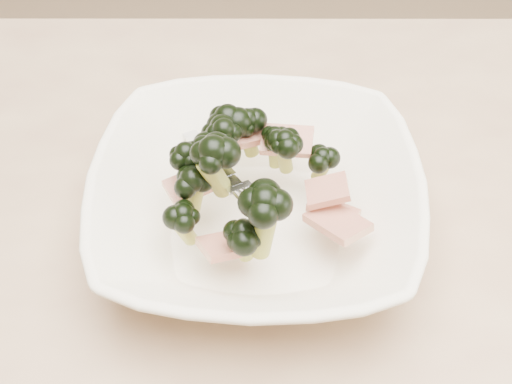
% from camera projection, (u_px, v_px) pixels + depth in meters
% --- Properties ---
extents(dining_table, '(1.20, 0.80, 0.75)m').
position_uv_depth(dining_table, '(331.00, 348.00, 0.66)').
color(dining_table, tan).
rests_on(dining_table, ground).
extents(broccoli_dish, '(0.29, 0.29, 0.12)m').
position_uv_depth(broccoli_dish, '(254.00, 200.00, 0.61)').
color(broccoli_dish, '#F4E9CF').
rests_on(broccoli_dish, dining_table).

